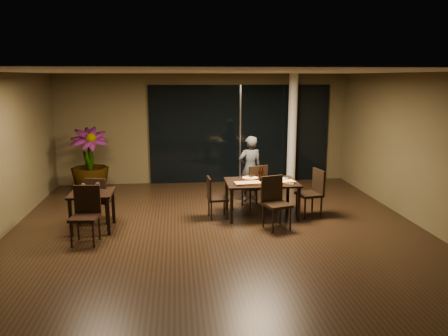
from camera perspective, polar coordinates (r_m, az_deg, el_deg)
ground at (r=8.54m, az=-0.77°, el=-8.10°), size 8.00×8.00×0.00m
wall_back at (r=12.15m, az=-2.64°, el=5.15°), size 8.00×0.10×3.00m
wall_front at (r=4.26m, az=4.46°, el=-7.56°), size 8.00×0.10×3.00m
wall_right at (r=9.44m, az=24.50°, el=2.16°), size 0.10×8.00×3.00m
ceiling at (r=8.03m, az=-0.83°, el=12.60°), size 8.00×8.00×0.04m
window_panel at (r=12.19m, az=2.11°, el=4.46°), size 5.00×0.06×2.70m
column at (r=12.15m, az=8.90°, el=5.02°), size 0.24×0.24×3.00m
main_table at (r=9.25m, az=4.92°, el=-2.21°), size 1.50×1.00×0.75m
side_table at (r=8.76m, az=-16.84°, el=-3.84°), size 0.80×0.80×0.75m
chair_main_far at (r=9.81m, az=4.14°, el=-2.10°), size 0.59×0.59×0.99m
chair_main_near at (r=8.59m, az=6.64°, el=-4.09°), size 0.59×0.59×1.01m
chair_main_left at (r=9.11m, az=-1.30°, el=-3.59°), size 0.44×0.44×0.88m
chair_main_right at (r=9.43m, az=11.56°, el=-2.85°), size 0.55×0.55×1.00m
chair_side_far at (r=9.15m, az=-16.02°, el=-3.72°), size 0.54×0.54×0.95m
chair_side_near at (r=8.17m, az=-17.59°, el=-5.42°), size 0.51×0.51×1.01m
diner at (r=10.30m, az=3.41°, el=-0.13°), size 0.59×0.46×1.56m
potted_plant at (r=11.47m, az=-17.16°, el=0.85°), size 1.10×1.10×1.66m
pizza_board_left at (r=8.98m, az=3.12°, el=-2.07°), size 0.56×0.30×0.01m
pizza_board_right at (r=9.16m, az=7.58°, el=-1.88°), size 0.57×0.46×0.01m
oblong_pizza_left at (r=8.98m, az=3.12°, el=-1.96°), size 0.53×0.28×0.02m
oblong_pizza_right at (r=9.15m, az=7.58°, el=-1.78°), size 0.52×0.29×0.02m
round_pizza at (r=9.49m, az=3.43°, el=-1.31°), size 0.33×0.33×0.01m
bottle_a at (r=9.20m, az=4.71°, el=-0.83°), size 0.07×0.07×0.30m
bottle_b at (r=9.24m, az=5.11°, el=-0.92°), size 0.06×0.06×0.26m
bottle_c at (r=9.31m, az=5.03°, el=-0.76°), size 0.06×0.06×0.28m
tumbler_left at (r=9.27m, az=3.58°, el=-1.39°), size 0.08×0.08×0.09m
tumbler_right at (r=9.39m, az=6.04°, el=-1.27°), size 0.07×0.07×0.09m
napkin_near at (r=9.28m, az=8.06°, el=-1.71°), size 0.20×0.15×0.01m
napkin_far at (r=9.52m, az=7.72°, el=-1.36°), size 0.20×0.14×0.01m
wine_glass_a at (r=8.81m, az=-17.89°, el=-2.43°), size 0.07×0.07×0.16m
wine_glass_b at (r=8.65m, az=-16.17°, el=-2.47°), size 0.08×0.08×0.19m
side_napkin at (r=8.53m, az=-17.08°, el=-3.33°), size 0.20×0.15×0.01m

